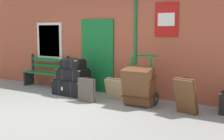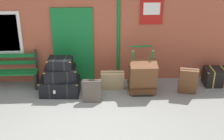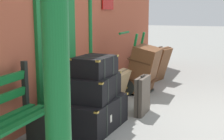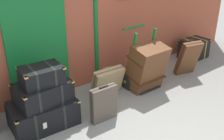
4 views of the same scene
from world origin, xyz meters
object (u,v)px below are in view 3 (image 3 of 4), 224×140
at_px(lamp_post, 58,121).
at_px(porters_trolley, 135,79).
at_px(steamer_trunk_base, 93,113).
at_px(large_brown_trunk, 143,69).
at_px(corner_trunk, 149,63).
at_px(suitcase_oxblood, 161,64).
at_px(steamer_trunk_middle, 94,87).
at_px(steamer_trunk_top, 95,66).
at_px(suitcase_caramel, 118,86).
at_px(suitcase_umber, 142,95).

bearing_deg(lamp_post, porters_trolley, 11.60).
bearing_deg(steamer_trunk_base, large_brown_trunk, -3.64).
bearing_deg(corner_trunk, suitcase_oxblood, -150.67).
distance_m(steamer_trunk_middle, corner_trunk, 4.24).
xyz_separation_m(steamer_trunk_base, steamer_trunk_top, (0.04, -0.01, 0.66)).
relative_size(lamp_post, suitcase_caramel, 4.34).
height_order(lamp_post, steamer_trunk_top, lamp_post).
bearing_deg(porters_trolley, steamer_trunk_middle, -178.95).
distance_m(steamer_trunk_top, suitcase_oxblood, 3.29).
bearing_deg(steamer_trunk_top, lamp_post, -160.33).
bearing_deg(porters_trolley, steamer_trunk_top, -178.67).
relative_size(lamp_post, suitcase_oxblood, 3.40).
distance_m(steamer_trunk_middle, suitcase_umber, 0.97).
xyz_separation_m(lamp_post, porters_trolley, (4.58, 0.94, -0.76)).
bearing_deg(suitcase_caramel, large_brown_trunk, -19.23).
xyz_separation_m(lamp_post, steamer_trunk_top, (2.49, 0.89, -0.16)).
height_order(lamp_post, porters_trolley, lamp_post).
height_order(steamer_trunk_base, suitcase_caramel, suitcase_caramel).
distance_m(large_brown_trunk, suitcase_umber, 1.35).
height_order(steamer_trunk_base, corner_trunk, corner_trunk).
relative_size(large_brown_trunk, suitcase_caramel, 1.51).
height_order(steamer_trunk_base, porters_trolley, porters_trolley).
relative_size(lamp_post, steamer_trunk_base, 2.62).
xyz_separation_m(suitcase_caramel, corner_trunk, (2.88, 0.17, -0.04)).
xyz_separation_m(steamer_trunk_base, suitcase_umber, (0.84, -0.47, 0.09)).
relative_size(steamer_trunk_middle, large_brown_trunk, 0.87).
bearing_deg(steamer_trunk_middle, suitcase_caramel, 5.55).
xyz_separation_m(steamer_trunk_base, suitcase_oxblood, (3.29, -0.24, 0.19)).
xyz_separation_m(steamer_trunk_top, porters_trolley, (2.09, 0.05, -0.60)).
distance_m(suitcase_oxblood, suitcase_caramel, 1.96).
xyz_separation_m(lamp_post, corner_trunk, (6.70, 1.20, -0.79)).
bearing_deg(corner_trunk, suitcase_umber, -167.28).
xyz_separation_m(steamer_trunk_top, suitcase_oxblood, (3.25, -0.24, -0.47)).
distance_m(steamer_trunk_middle, large_brown_trunk, 2.10).
height_order(steamer_trunk_top, corner_trunk, steamer_trunk_top).
distance_m(steamer_trunk_base, corner_trunk, 4.26).
height_order(steamer_trunk_base, suitcase_umber, suitcase_umber).
relative_size(steamer_trunk_base, suitcase_oxblood, 1.30).
relative_size(steamer_trunk_top, suitcase_caramel, 1.02).
distance_m(steamer_trunk_base, suitcase_oxblood, 3.31).
height_order(lamp_post, suitcase_caramel, lamp_post).
bearing_deg(steamer_trunk_middle, steamer_trunk_top, -53.15).
relative_size(steamer_trunk_base, suitcase_caramel, 1.66).
distance_m(large_brown_trunk, corner_trunk, 2.18).
bearing_deg(corner_trunk, suitcase_caramel, -176.70).
xyz_separation_m(suitcase_oxblood, suitcase_caramel, (-1.92, 0.37, -0.11)).
xyz_separation_m(lamp_post, steamer_trunk_base, (2.45, 0.90, -0.82)).
xyz_separation_m(suitcase_oxblood, corner_trunk, (0.96, 0.54, -0.16)).
bearing_deg(steamer_trunk_base, suitcase_oxblood, -4.26).
xyz_separation_m(steamer_trunk_top, suitcase_umber, (0.79, -0.47, -0.57)).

